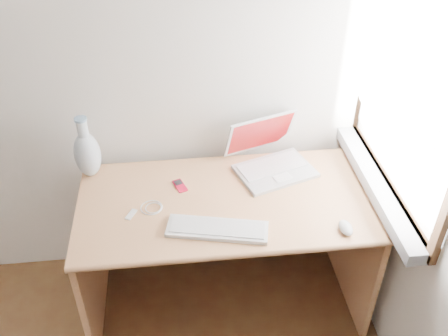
{
  "coord_description": "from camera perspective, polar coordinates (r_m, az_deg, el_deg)",
  "views": [
    {
      "loc": [
        0.79,
        -0.41,
        2.23
      ],
      "look_at": [
        0.99,
        1.35,
        0.9
      ],
      "focal_mm": 40.0,
      "sensor_mm": 36.0,
      "label": 1
    }
  ],
  "objects": [
    {
      "name": "desk",
      "position": [
        2.52,
        -0.01,
        -6.01
      ],
      "size": [
        1.37,
        0.69,
        0.73
      ],
      "color": "tan",
      "rests_on": "floor"
    },
    {
      "name": "laptop",
      "position": [
        2.5,
        5.72,
        1.19
      ],
      "size": [
        0.43,
        0.41,
        0.25
      ],
      "rotation": [
        0.0,
        0.0,
        0.33
      ],
      "color": "silver",
      "rests_on": "desk"
    },
    {
      "name": "window",
      "position": [
        2.17,
        19.88,
        8.45
      ],
      "size": [
        0.11,
        0.99,
        1.1
      ],
      "color": "white",
      "rests_on": "right_wall"
    },
    {
      "name": "external_keyboard",
      "position": [
        2.16,
        -0.77,
        -6.97
      ],
      "size": [
        0.45,
        0.23,
        0.02
      ],
      "rotation": [
        0.0,
        0.0,
        -0.22
      ],
      "color": "white",
      "rests_on": "desk"
    },
    {
      "name": "vase",
      "position": [
        2.48,
        -15.37,
        1.68
      ],
      "size": [
        0.13,
        0.13,
        0.32
      ],
      "color": "silver",
      "rests_on": "desk"
    },
    {
      "name": "remote",
      "position": [
        2.28,
        -10.57,
        -5.24
      ],
      "size": [
        0.06,
        0.08,
        0.01
      ],
      "primitive_type": "cube",
      "rotation": [
        0.0,
        0.0,
        -0.47
      ],
      "color": "white",
      "rests_on": "desk"
    },
    {
      "name": "ipod",
      "position": [
        2.4,
        -5.05,
        -2.03
      ],
      "size": [
        0.07,
        0.11,
        0.01
      ],
      "rotation": [
        0.0,
        0.0,
        0.36
      ],
      "color": "#AB0B29",
      "rests_on": "desk"
    },
    {
      "name": "cable_coil",
      "position": [
        2.3,
        -8.29,
        -4.5
      ],
      "size": [
        0.1,
        0.1,
        0.01
      ],
      "primitive_type": "torus",
      "rotation": [
        0.0,
        0.0,
        0.03
      ],
      "color": "white",
      "rests_on": "desk"
    },
    {
      "name": "mouse",
      "position": [
        2.22,
        13.74,
        -6.64
      ],
      "size": [
        0.06,
        0.1,
        0.03
      ],
      "primitive_type": "ellipsoid",
      "rotation": [
        0.0,
        0.0,
        0.02
      ],
      "color": "silver",
      "rests_on": "desk"
    }
  ]
}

